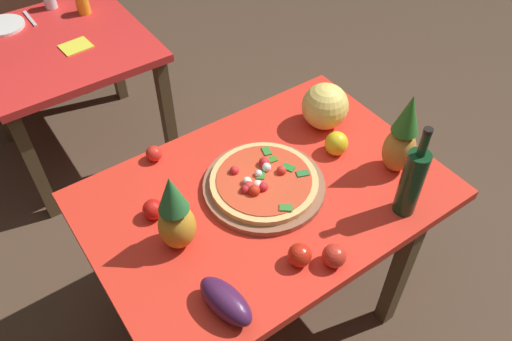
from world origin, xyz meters
TOP-DOWN VIEW (x-y plane):
  - ground_plane at (0.00, 0.00)m, footprint 10.00×10.00m
  - display_table at (0.00, 0.00)m, footprint 1.26×0.87m
  - background_table at (-0.26, 1.40)m, footprint 0.82×0.86m
  - dining_chair at (-0.20, 2.06)m, footprint 0.47×0.47m
  - pizza_board at (0.01, 0.02)m, footprint 0.44×0.44m
  - pizza at (0.00, 0.02)m, footprint 0.39×0.39m
  - wine_bottle at (0.35, -0.34)m, footprint 0.08×0.08m
  - pineapple_left at (-0.36, -0.02)m, footprint 0.12×0.12m
  - pineapple_right at (0.47, -0.18)m, footprint 0.12×0.12m
  - melon at (0.41, 0.17)m, footprint 0.19×0.19m
  - bell_pepper at (0.34, 0.02)m, footprint 0.09×0.09m
  - eggplant at (-0.36, -0.31)m, footprint 0.12×0.21m
  - tomato_beside_pepper at (-0.25, 0.38)m, footprint 0.06×0.06m
  - tomato_near_board at (-0.09, -0.30)m, footprint 0.08×0.08m
  - tomato_at_corner at (-0.38, 0.13)m, footprint 0.07×0.07m
  - tomato_by_bottle at (-0.00, -0.36)m, footprint 0.08×0.08m
  - drinking_glass_juice at (-0.04, 1.60)m, footprint 0.07×0.07m
  - dinner_plate at (-0.45, 1.70)m, footprint 0.22×0.22m
  - knife_utensil at (-0.31, 1.70)m, footprint 0.02×0.18m
  - napkin_folded at (-0.21, 1.30)m, footprint 0.15×0.13m

SIDE VIEW (x-z plane):
  - ground_plane at x=0.00m, z-range 0.00..0.00m
  - dining_chair at x=-0.20m, z-range 0.06..0.91m
  - background_table at x=-0.26m, z-range 0.25..0.98m
  - display_table at x=0.00m, z-range 0.28..1.00m
  - napkin_folded at x=-0.21m, z-range 0.73..0.73m
  - knife_utensil at x=-0.31m, z-range 0.73..0.74m
  - dinner_plate at x=-0.45m, z-range 0.73..0.74m
  - pizza_board at x=0.01m, z-range 0.73..0.75m
  - tomato_beside_pepper at x=-0.25m, z-range 0.73..0.79m
  - tomato_at_corner at x=-0.38m, z-range 0.73..0.80m
  - tomato_near_board at x=-0.09m, z-range 0.73..0.80m
  - tomato_by_bottle at x=0.00m, z-range 0.73..0.80m
  - pizza at x=0.00m, z-range 0.74..0.80m
  - bell_pepper at x=0.34m, z-range 0.72..0.82m
  - eggplant at x=-0.36m, z-range 0.73..0.82m
  - drinking_glass_juice at x=-0.04m, z-range 0.73..0.84m
  - melon at x=0.41m, z-range 0.73..0.91m
  - pineapple_left at x=-0.36m, z-range 0.71..1.02m
  - wine_bottle at x=0.35m, z-range 0.68..1.05m
  - pineapple_right at x=0.47m, z-range 0.71..1.05m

